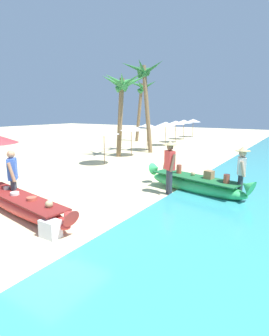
{
  "coord_description": "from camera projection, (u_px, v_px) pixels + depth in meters",
  "views": [
    {
      "loc": [
        5.97,
        -4.9,
        2.76
      ],
      "look_at": [
        1.18,
        2.56,
        0.9
      ],
      "focal_mm": 29.12,
      "sensor_mm": 36.0,
      "label": 1
    }
  ],
  "objects": [
    {
      "name": "parasol_row_5",
      "position": [
        184.0,
        121.0,
        26.7
      ],
      "size": [
        1.6,
        1.6,
        1.91
      ],
      "color": "#8E6B47",
      "rests_on": "ground"
    },
    {
      "name": "boat_red_foreground",
      "position": [
        20.0,
        204.0,
        7.43
      ],
      "size": [
        4.87,
        1.36,
        0.77
      ],
      "color": "red",
      "rests_on": "ground"
    },
    {
      "name": "palm_tree_tall_inland",
      "position": [
        142.0,
        94.0,
        24.24
      ],
      "size": [
        2.55,
        2.43,
        5.47
      ],
      "color": "brown",
      "rests_on": "ground"
    },
    {
      "name": "palm_tree_leaning_seaward",
      "position": [
        122.0,
        89.0,
        15.86
      ],
      "size": [
        2.85,
        2.68,
        4.95
      ],
      "color": "brown",
      "rests_on": "ground"
    },
    {
      "name": "parasol_row_6",
      "position": [
        193.0,
        121.0,
        29.14
      ],
      "size": [
        1.6,
        1.6,
        1.91
      ],
      "color": "#8E6B47",
      "rests_on": "ground"
    },
    {
      "name": "parasol_row_4",
      "position": [
        176.0,
        123.0,
        24.04
      ],
      "size": [
        1.6,
        1.6,
        1.91
      ],
      "color": "#8E6B47",
      "rests_on": "ground"
    },
    {
      "name": "person_vendor_hatted",
      "position": [
        170.0,
        164.0,
        8.98
      ],
      "size": [
        0.57,
        0.49,
        1.82
      ],
      "color": "#333842",
      "rests_on": "ground"
    },
    {
      "name": "palm_tree_mid_cluster",
      "position": [
        145.0,
        80.0,
        17.75
      ],
      "size": [
        2.73,
        3.01,
        6.0
      ],
      "color": "brown",
      "rests_on": "ground"
    },
    {
      "name": "parasol_row_0",
      "position": [
        104.0,
        131.0,
        13.98
      ],
      "size": [
        1.6,
        1.6,
        1.91
      ],
      "color": "#8E6B47",
      "rests_on": "ground"
    },
    {
      "name": "cooler_box",
      "position": [
        50.0,
        229.0,
        6.03
      ],
      "size": [
        0.45,
        0.31,
        0.41
      ],
      "primitive_type": "cube",
      "rotation": [
        0.0,
        0.0,
        -0.0
      ],
      "color": "silver",
      "rests_on": "ground"
    },
    {
      "name": "person_tourist_customer",
      "position": [
        13.0,
        175.0,
        7.92
      ],
      "size": [
        0.54,
        0.53,
        1.66
      ],
      "color": "#333842",
      "rests_on": "ground"
    },
    {
      "name": "parasol_row_2",
      "position": [
        147.0,
        126.0,
        19.08
      ],
      "size": [
        1.6,
        1.6,
        1.91
      ],
      "color": "#8E6B47",
      "rests_on": "ground"
    },
    {
      "name": "boat_green_midground",
      "position": [
        195.0,
        184.0,
        9.27
      ],
      "size": [
        4.01,
        1.62,
        0.88
      ],
      "color": "#38B760",
      "rests_on": "ground"
    },
    {
      "name": "person_vendor_assistant",
      "position": [
        241.0,
        170.0,
        8.27
      ],
      "size": [
        0.44,
        0.58,
        1.72
      ],
      "color": "#333842",
      "rests_on": "ground"
    },
    {
      "name": "parasol_row_1",
      "position": [
        131.0,
        128.0,
        16.69
      ],
      "size": [
        1.6,
        1.6,
        1.91
      ],
      "color": "#8E6B47",
      "rests_on": "ground"
    },
    {
      "name": "parasol_row_3",
      "position": [
        166.0,
        124.0,
        21.71
      ],
      "size": [
        1.6,
        1.6,
        1.91
      ],
      "color": "#8E6B47",
      "rests_on": "ground"
    },
    {
      "name": "ground_plane",
      "position": [
        51.0,
        210.0,
        7.76
      ],
      "size": [
        80.0,
        80.0,
        0.0
      ],
      "primitive_type": "plane",
      "color": "beige"
    }
  ]
}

